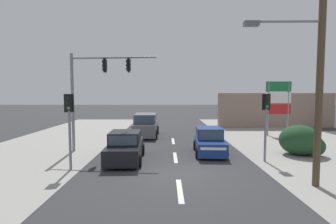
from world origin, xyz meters
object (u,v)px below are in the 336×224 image
at_px(sedan_oncoming_mid, 125,147).
at_px(traffic_signal_mast, 93,84).
at_px(pedestal_signal_right_kerb, 266,116).
at_px(shopping_plaza_sign, 278,100).
at_px(suv_oncoming_near, 146,126).
at_px(pedestal_signal_left_kerb, 69,119).
at_px(hatchback_kerbside_parked, 209,142).
at_px(utility_pole_foreground_right, 316,64).

bearing_deg(sedan_oncoming_mid, traffic_signal_mast, 138.01).
xyz_separation_m(pedestal_signal_right_kerb, shopping_plaza_sign, (4.24, 8.49, 0.57)).
height_order(traffic_signal_mast, suv_oncoming_near, traffic_signal_mast).
xyz_separation_m(pedestal_signal_left_kerb, suv_oncoming_near, (2.74, 9.77, -1.53)).
distance_m(shopping_plaza_sign, hatchback_kerbside_parked, 9.71).
xyz_separation_m(utility_pole_foreground_right, suv_oncoming_near, (-7.35, 11.94, -3.81)).
xyz_separation_m(pedestal_signal_right_kerb, hatchback_kerbside_parked, (-2.59, 1.97, -1.71)).
xyz_separation_m(traffic_signal_mast, shopping_plaza_sign, (13.87, 6.04, -1.16)).
height_order(utility_pole_foreground_right, pedestal_signal_right_kerb, utility_pole_foreground_right).
height_order(shopping_plaza_sign, sedan_oncoming_mid, shopping_plaza_sign).
distance_m(pedestal_signal_left_kerb, suv_oncoming_near, 10.26).
bearing_deg(utility_pole_foreground_right, shopping_plaza_sign, 72.62).
distance_m(pedestal_signal_right_kerb, shopping_plaza_sign, 9.50).
distance_m(utility_pole_foreground_right, pedestal_signal_left_kerb, 10.57).
bearing_deg(shopping_plaza_sign, suv_oncoming_near, -179.14).
relative_size(utility_pole_foreground_right, suv_oncoming_near, 1.91).
relative_size(shopping_plaza_sign, suv_oncoming_near, 1.01).
bearing_deg(pedestal_signal_left_kerb, utility_pole_foreground_right, -12.15).
height_order(pedestal_signal_left_kerb, shopping_plaza_sign, shopping_plaza_sign).
distance_m(utility_pole_foreground_right, shopping_plaza_sign, 12.80).
bearing_deg(suv_oncoming_near, traffic_signal_mast, -114.89).
relative_size(utility_pole_foreground_right, shopping_plaza_sign, 1.89).
height_order(hatchback_kerbside_parked, suv_oncoming_near, suv_oncoming_near).
distance_m(suv_oncoming_near, sedan_oncoming_mid, 7.93).
height_order(traffic_signal_mast, pedestal_signal_right_kerb, traffic_signal_mast).
bearing_deg(hatchback_kerbside_parked, pedestal_signal_left_kerb, -154.06).
relative_size(pedestal_signal_left_kerb, shopping_plaza_sign, 0.77).
distance_m(pedestal_signal_right_kerb, suv_oncoming_near, 10.91).
bearing_deg(shopping_plaza_sign, traffic_signal_mast, -156.45).
bearing_deg(traffic_signal_mast, sedan_oncoming_mid, -41.99).
xyz_separation_m(utility_pole_foreground_right, pedestal_signal_left_kerb, (-10.09, 2.17, -2.27)).
bearing_deg(utility_pole_foreground_right, sedan_oncoming_mid, 152.73).
xyz_separation_m(hatchback_kerbside_parked, sedan_oncoming_mid, (-4.77, -1.56, 0.00)).
xyz_separation_m(suv_oncoming_near, sedan_oncoming_mid, (-0.47, -7.91, -0.18)).
xyz_separation_m(traffic_signal_mast, pedestal_signal_right_kerb, (9.62, -2.44, -1.73)).
xyz_separation_m(traffic_signal_mast, hatchback_kerbside_parked, (7.03, -0.47, -3.44)).
relative_size(hatchback_kerbside_parked, suv_oncoming_near, 0.82).
height_order(pedestal_signal_left_kerb, hatchback_kerbside_parked, pedestal_signal_left_kerb).
xyz_separation_m(traffic_signal_mast, suv_oncoming_near, (2.73, 5.88, -3.26)).
distance_m(shopping_plaza_sign, suv_oncoming_near, 11.34).
bearing_deg(hatchback_kerbside_parked, shopping_plaza_sign, 43.60).
xyz_separation_m(utility_pole_foreground_right, pedestal_signal_right_kerb, (-0.46, 3.62, -2.27)).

